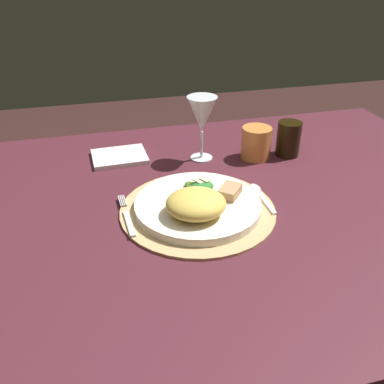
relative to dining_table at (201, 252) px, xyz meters
The scene contains 12 objects.
dining_table is the anchor object (origin of this frame).
placemat 0.14m from the dining_table, 123.66° to the right, with size 0.34×0.34×0.01m, color tan.
dinner_plate 0.16m from the dining_table, 123.66° to the right, with size 0.28×0.28×0.02m, color silver.
pasta_serving 0.20m from the dining_table, 115.06° to the right, with size 0.12×0.12×0.05m, color #EDC654.
salad_greens 0.17m from the dining_table, 106.15° to the left, with size 0.08×0.08×0.03m.
bread_piece 0.18m from the dining_table, 16.73° to the right, with size 0.06×0.04×0.02m, color tan.
fork 0.23m from the dining_table, behind, with size 0.02×0.16×0.00m.
spoon 0.20m from the dining_table, ahead, with size 0.03×0.14×0.01m.
napkin 0.35m from the dining_table, 118.80° to the left, with size 0.15×0.12×0.01m, color white.
wine_glass 0.35m from the dining_table, 74.61° to the left, with size 0.08×0.08×0.17m.
amber_tumbler 0.34m from the dining_table, 43.54° to the left, with size 0.08×0.08×0.09m, color orange.
dark_tumbler 0.40m from the dining_table, 32.51° to the left, with size 0.07×0.07×0.10m, color black.
Camera 1 is at (-0.22, -0.76, 1.21)m, focal length 38.64 mm.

